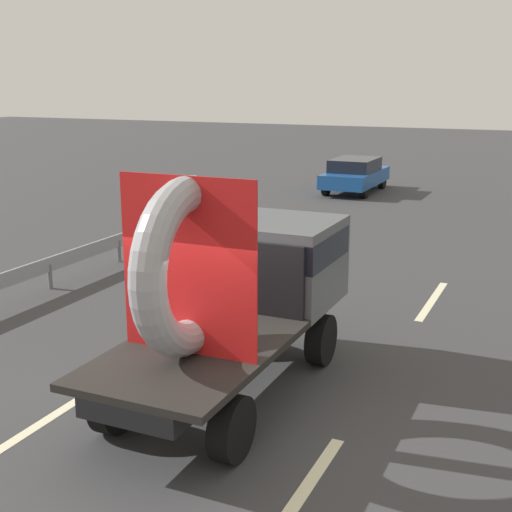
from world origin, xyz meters
TOP-DOWN VIEW (x-y plane):
  - ground_plane at (0.00, 0.00)m, footprint 120.00×120.00m
  - flatbed_truck at (0.12, 1.33)m, footprint 2.02×5.13m
  - distant_sedan at (-3.63, 19.76)m, footprint 1.81×4.22m
  - guardrail at (-5.81, 5.15)m, footprint 0.10×10.30m
  - lane_dash_left_near at (-1.76, -1.06)m, footprint 0.16×2.11m
  - lane_dash_left_far at (-1.76, 6.38)m, footprint 0.16×2.92m
  - lane_dash_right_near at (2.00, -1.36)m, footprint 0.16×2.95m
  - lane_dash_right_far at (2.00, 6.46)m, footprint 0.16×2.81m

SIDE VIEW (x-z plane):
  - ground_plane at x=0.00m, z-range 0.00..0.00m
  - lane_dash_left_near at x=-1.76m, z-range 0.00..0.01m
  - lane_dash_left_far at x=-1.76m, z-range 0.00..0.01m
  - lane_dash_right_near at x=2.00m, z-range 0.00..0.01m
  - lane_dash_right_far at x=2.00m, z-range 0.00..0.01m
  - guardrail at x=-5.81m, z-range 0.17..0.88m
  - distant_sedan at x=-3.63m, z-range 0.05..1.43m
  - flatbed_truck at x=0.12m, z-range -0.11..3.23m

